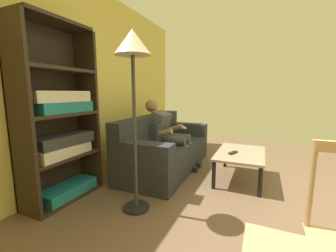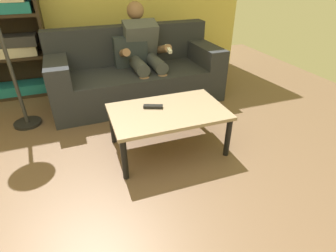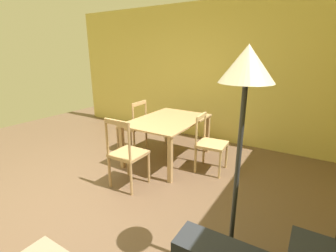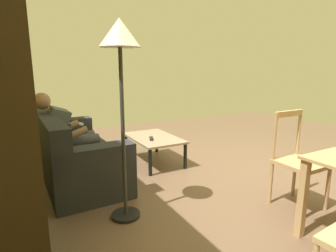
# 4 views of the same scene
# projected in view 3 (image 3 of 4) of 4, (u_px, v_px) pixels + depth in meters

# --- Properties ---
(ground_plane) EXTENTS (8.27, 8.27, 0.00)m
(ground_plane) POSITION_uv_depth(u_px,v_px,m) (75.00, 204.00, 2.97)
(ground_plane) COLOR brown
(wall_side) EXTENTS (0.12, 6.17, 2.73)m
(wall_side) POSITION_uv_depth(u_px,v_px,m) (192.00, 73.00, 5.11)
(wall_side) COLOR #D2BE5D
(wall_side) RESTS_ON ground_plane
(dining_table) EXTENTS (1.41, 0.99, 0.72)m
(dining_table) POSITION_uv_depth(u_px,v_px,m) (168.00, 125.00, 4.03)
(dining_table) COLOR tan
(dining_table) RESTS_ON ground_plane
(dining_chair_near_wall) EXTENTS (0.45, 0.45, 0.89)m
(dining_chair_near_wall) POSITION_uv_depth(u_px,v_px,m) (210.00, 144.00, 3.70)
(dining_chair_near_wall) COLOR tan
(dining_chair_near_wall) RESTS_ON ground_plane
(dining_chair_facing_couch) EXTENTS (0.42, 0.42, 0.99)m
(dining_chair_facing_couch) POSITION_uv_depth(u_px,v_px,m) (127.00, 154.00, 3.23)
(dining_chair_facing_couch) COLOR tan
(dining_chair_facing_couch) RESTS_ON ground_plane
(dining_chair_by_doorway) EXTENTS (0.44, 0.44, 0.95)m
(dining_chair_by_doorway) POSITION_uv_depth(u_px,v_px,m) (133.00, 126.00, 4.46)
(dining_chair_by_doorway) COLOR tan
(dining_chair_by_doorway) RESTS_ON ground_plane
(floor_lamp) EXTENTS (0.36, 0.36, 1.83)m
(floor_lamp) POSITION_uv_depth(u_px,v_px,m) (245.00, 90.00, 1.57)
(floor_lamp) COLOR black
(floor_lamp) RESTS_ON ground_plane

